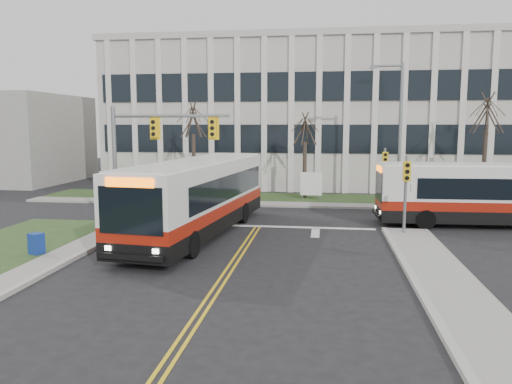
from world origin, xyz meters
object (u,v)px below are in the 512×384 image
object	(u,v)px
streetlight	(398,126)
newspaper_box_blue	(36,245)
directory_sign	(311,184)
bus_cross	(496,196)
bus_main	(198,198)

from	to	relation	value
streetlight	newspaper_box_blue	size ratio (longest dim) A/B	9.68
directory_sign	newspaper_box_blue	bearing A→B (deg)	-122.48
bus_cross	directory_sign	bearing A→B (deg)	-129.79
directory_sign	bus_cross	size ratio (longest dim) A/B	0.17
streetlight	bus_main	bearing A→B (deg)	-135.90
bus_main	bus_cross	distance (m)	15.37
directory_sign	bus_cross	bearing A→B (deg)	-37.85
bus_main	bus_cross	xyz separation A→B (m)	(14.84, 4.01, -0.16)
streetlight	newspaper_box_blue	xyz separation A→B (m)	(-16.04, -15.21, -4.72)
newspaper_box_blue	bus_cross	bearing A→B (deg)	46.25
streetlight	bus_cross	xyz separation A→B (m)	(4.22, -6.28, -3.60)
directory_sign	bus_main	distance (m)	12.67
streetlight	bus_main	size ratio (longest dim) A/B	0.70
bus_main	streetlight	bearing A→B (deg)	50.82
newspaper_box_blue	bus_main	bearing A→B (deg)	64.69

